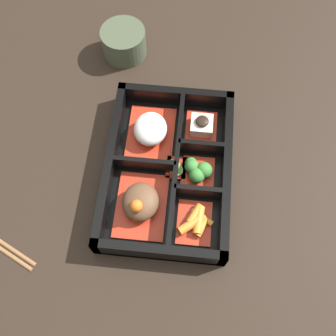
{
  "coord_description": "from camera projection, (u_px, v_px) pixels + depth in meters",
  "views": [
    {
      "loc": [
        -0.28,
        -0.03,
        0.65
      ],
      "look_at": [
        0.0,
        0.0,
        0.03
      ],
      "focal_mm": 42.0,
      "sensor_mm": 36.0,
      "label": 1
    }
  ],
  "objects": [
    {
      "name": "bowl_pickles",
      "position": [
        175.0,
        167.0,
        0.69
      ],
      "size": [
        0.04,
        0.04,
        0.01
      ],
      "color": "#B22D19",
      "rests_on": "bento_base"
    },
    {
      "name": "bowl_rice",
      "position": [
        150.0,
        130.0,
        0.71
      ],
      "size": [
        0.12,
        0.09,
        0.04
      ],
      "color": "#B22D19",
      "rests_on": "bento_base"
    },
    {
      "name": "bowl_stew",
      "position": [
        141.0,
        203.0,
        0.65
      ],
      "size": [
        0.12,
        0.09,
        0.06
      ],
      "color": "#B22D19",
      "rests_on": "bento_base"
    },
    {
      "name": "bowl_carrots",
      "position": [
        195.0,
        221.0,
        0.65
      ],
      "size": [
        0.08,
        0.06,
        0.02
      ],
      "color": "#B22D19",
      "rests_on": "bento_base"
    },
    {
      "name": "tea_cup",
      "position": [
        124.0,
        42.0,
        0.79
      ],
      "size": [
        0.09,
        0.09,
        0.06
      ],
      "color": "#424C38",
      "rests_on": "ground_plane"
    },
    {
      "name": "bowl_tofu",
      "position": [
        201.0,
        126.0,
        0.72
      ],
      "size": [
        0.08,
        0.06,
        0.03
      ],
      "color": "#B22D19",
      "rests_on": "bento_base"
    },
    {
      "name": "bento_base",
      "position": [
        168.0,
        173.0,
        0.7
      ],
      "size": [
        0.31,
        0.22,
        0.01
      ],
      "color": "black",
      "rests_on": "ground_plane"
    },
    {
      "name": "bowl_greens",
      "position": [
        198.0,
        171.0,
        0.68
      ],
      "size": [
        0.06,
        0.06,
        0.03
      ],
      "color": "#B22D19",
      "rests_on": "bento_base"
    },
    {
      "name": "ground_plane",
      "position": [
        168.0,
        174.0,
        0.71
      ],
      "size": [
        3.0,
        3.0,
        0.0
      ],
      "primitive_type": "plane",
      "color": "black"
    },
    {
      "name": "bento_rim",
      "position": [
        170.0,
        168.0,
        0.68
      ],
      "size": [
        0.31,
        0.22,
        0.05
      ],
      "color": "black",
      "rests_on": "ground_plane"
    }
  ]
}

